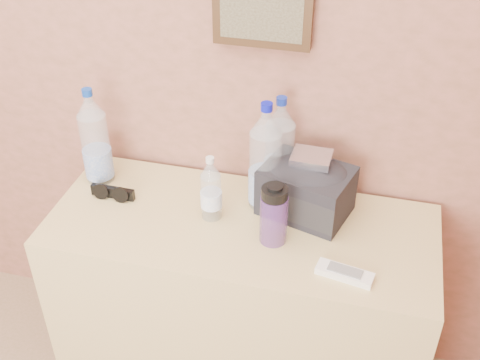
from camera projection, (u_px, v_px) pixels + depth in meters
The scene contains 11 objects.
picture_frame at pixel (262, 6), 1.76m from camera, with size 0.30×0.03×0.25m, color #382311, non-canonical shape.
dresser at pixel (241, 308), 2.15m from camera, with size 1.24×0.52×0.78m, color tan.
pet_large_a at pixel (95, 141), 2.03m from camera, with size 0.09×0.09×0.35m.
pet_large_b at pixel (265, 162), 1.91m from camera, with size 0.10×0.10×0.38m.
pet_large_c at pixel (279, 152), 1.97m from camera, with size 0.10×0.10×0.36m.
pet_small at pixel (211, 191), 1.89m from camera, with size 0.07×0.07×0.23m.
nalgene_bottle at pixel (274, 214), 1.80m from camera, with size 0.08×0.08×0.20m.
sunglasses at pixel (113, 192), 2.02m from camera, with size 0.15×0.06×0.04m, color black, non-canonical shape.
ac_remote at pixel (345, 273), 1.72m from camera, with size 0.16×0.05×0.02m, color white.
toiletry_bag at pixel (306, 188), 1.92m from camera, with size 0.27×0.20×0.19m, color black, non-canonical shape.
foil_packet at pixel (311, 158), 1.87m from camera, with size 0.12×0.10×0.03m, color silver.
Camera 1 is at (0.84, 0.29, 2.01)m, focal length 45.00 mm.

